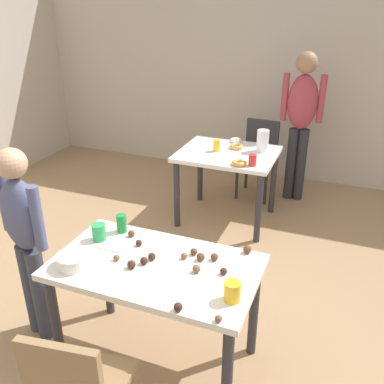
{
  "coord_description": "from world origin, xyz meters",
  "views": [
    {
      "loc": [
        0.98,
        -2.09,
        2.18
      ],
      "look_at": [
        -0.02,
        0.45,
        0.9
      ],
      "focal_mm": 39.88,
      "sensor_mm": 36.0,
      "label": 1
    }
  ],
  "objects_px": {
    "dining_table_near": "(156,279)",
    "soda_can": "(122,223)",
    "dining_table_far": "(227,163)",
    "chair_far_table": "(259,154)",
    "person_adult_far": "(301,114)",
    "person_girl_near": "(24,232)",
    "pitcher_far": "(263,141)",
    "mixing_bowl": "(74,260)"
  },
  "relations": [
    {
      "from": "chair_far_table",
      "to": "person_adult_far",
      "type": "distance_m",
      "value": 0.66
    },
    {
      "from": "dining_table_far",
      "to": "chair_far_table",
      "type": "relative_size",
      "value": 1.09
    },
    {
      "from": "dining_table_far",
      "to": "person_girl_near",
      "type": "relative_size",
      "value": 0.69
    },
    {
      "from": "soda_can",
      "to": "pitcher_far",
      "type": "distance_m",
      "value": 1.96
    },
    {
      "from": "mixing_bowl",
      "to": "soda_can",
      "type": "relative_size",
      "value": 1.59
    },
    {
      "from": "dining_table_far",
      "to": "person_girl_near",
      "type": "bearing_deg",
      "value": -108.78
    },
    {
      "from": "chair_far_table",
      "to": "person_adult_far",
      "type": "height_order",
      "value": "person_adult_far"
    },
    {
      "from": "chair_far_table",
      "to": "pitcher_far",
      "type": "height_order",
      "value": "pitcher_far"
    },
    {
      "from": "dining_table_near",
      "to": "dining_table_far",
      "type": "bearing_deg",
      "value": 95.05
    },
    {
      "from": "dining_table_near",
      "to": "person_adult_far",
      "type": "xyz_separation_m",
      "value": [
        0.4,
        2.78,
        0.36
      ]
    },
    {
      "from": "dining_table_near",
      "to": "pitcher_far",
      "type": "height_order",
      "value": "pitcher_far"
    },
    {
      "from": "person_girl_near",
      "to": "pitcher_far",
      "type": "bearing_deg",
      "value": 65.38
    },
    {
      "from": "person_girl_near",
      "to": "pitcher_far",
      "type": "relative_size",
      "value": 6.31
    },
    {
      "from": "person_girl_near",
      "to": "mixing_bowl",
      "type": "xyz_separation_m",
      "value": [
        0.45,
        -0.12,
        -0.02
      ]
    },
    {
      "from": "dining_table_far",
      "to": "person_girl_near",
      "type": "distance_m",
      "value": 2.2
    },
    {
      "from": "dining_table_near",
      "to": "person_girl_near",
      "type": "bearing_deg",
      "value": -175.7
    },
    {
      "from": "chair_far_table",
      "to": "pitcher_far",
      "type": "xyz_separation_m",
      "value": [
        0.16,
        -0.61,
        0.36
      ]
    },
    {
      "from": "person_adult_far",
      "to": "soda_can",
      "type": "xyz_separation_m",
      "value": [
        -0.77,
        -2.52,
        -0.19
      ]
    },
    {
      "from": "person_adult_far",
      "to": "mixing_bowl",
      "type": "xyz_separation_m",
      "value": [
        -0.83,
        -2.97,
        -0.21
      ]
    },
    {
      "from": "dining_table_far",
      "to": "person_adult_far",
      "type": "relative_size",
      "value": 0.58
    },
    {
      "from": "pitcher_far",
      "to": "dining_table_near",
      "type": "bearing_deg",
      "value": -93.55
    },
    {
      "from": "chair_far_table",
      "to": "dining_table_near",
      "type": "bearing_deg",
      "value": -89.52
    },
    {
      "from": "dining_table_far",
      "to": "mixing_bowl",
      "type": "distance_m",
      "value": 2.21
    },
    {
      "from": "person_girl_near",
      "to": "pitcher_far",
      "type": "distance_m",
      "value": 2.44
    },
    {
      "from": "person_adult_far",
      "to": "dining_table_near",
      "type": "bearing_deg",
      "value": -98.19
    },
    {
      "from": "person_adult_far",
      "to": "mixing_bowl",
      "type": "bearing_deg",
      "value": -105.6
    },
    {
      "from": "dining_table_near",
      "to": "soda_can",
      "type": "distance_m",
      "value": 0.48
    },
    {
      "from": "dining_table_near",
      "to": "soda_can",
      "type": "height_order",
      "value": "soda_can"
    },
    {
      "from": "chair_far_table",
      "to": "soda_can",
      "type": "bearing_deg",
      "value": -97.87
    },
    {
      "from": "dining_table_near",
      "to": "chair_far_table",
      "type": "height_order",
      "value": "chair_far_table"
    },
    {
      "from": "dining_table_far",
      "to": "soda_can",
      "type": "relative_size",
      "value": 7.81
    },
    {
      "from": "dining_table_far",
      "to": "pitcher_far",
      "type": "relative_size",
      "value": 4.38
    },
    {
      "from": "chair_far_table",
      "to": "dining_table_far",
      "type": "bearing_deg",
      "value": -101.63
    },
    {
      "from": "dining_table_near",
      "to": "chair_far_table",
      "type": "distance_m",
      "value": 2.76
    },
    {
      "from": "dining_table_far",
      "to": "pitcher_far",
      "type": "height_order",
      "value": "pitcher_far"
    },
    {
      "from": "person_girl_near",
      "to": "person_adult_far",
      "type": "relative_size",
      "value": 0.83
    },
    {
      "from": "person_adult_far",
      "to": "mixing_bowl",
      "type": "relative_size",
      "value": 8.49
    },
    {
      "from": "chair_far_table",
      "to": "mixing_bowl",
      "type": "bearing_deg",
      "value": -97.84
    },
    {
      "from": "dining_table_far",
      "to": "soda_can",
      "type": "height_order",
      "value": "soda_can"
    },
    {
      "from": "dining_table_near",
      "to": "person_adult_far",
      "type": "distance_m",
      "value": 2.83
    },
    {
      "from": "person_girl_near",
      "to": "dining_table_far",
      "type": "bearing_deg",
      "value": 71.22
    },
    {
      "from": "chair_far_table",
      "to": "person_girl_near",
      "type": "height_order",
      "value": "person_girl_near"
    }
  ]
}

